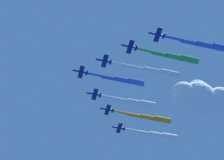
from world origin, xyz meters
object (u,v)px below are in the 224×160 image
(jet_port_inner, at_px, (153,70))
(jet_port_mid, at_px, (174,57))
(jet_starboard_inner, at_px, (134,102))
(jet_starboard_mid, at_px, (148,117))
(jet_starboard_outer, at_px, (156,134))
(jet_lead, at_px, (122,80))
(jet_port_outer, at_px, (206,45))

(jet_port_inner, distance_m, jet_port_mid, 14.65)
(jet_starboard_inner, distance_m, jet_port_mid, 39.12)
(jet_starboard_mid, bearing_deg, jet_starboard_inner, 42.72)
(jet_port_inner, relative_size, jet_starboard_outer, 1.07)
(jet_port_inner, distance_m, jet_starboard_outer, 53.97)
(jet_lead, bearing_deg, jet_port_outer, 134.50)
(jet_starboard_inner, bearing_deg, jet_port_mid, 108.72)
(jet_lead, distance_m, jet_port_mid, 33.97)
(jet_port_outer, bearing_deg, jet_starboard_outer, -88.69)
(jet_starboard_inner, bearing_deg, jet_lead, 48.63)
(jet_lead, relative_size, jet_port_inner, 0.89)
(jet_lead, height_order, jet_port_mid, jet_lead)
(jet_lead, distance_m, jet_starboard_mid, 35.84)
(jet_starboard_mid, height_order, jet_starboard_outer, jet_starboard_mid)
(jet_starboard_outer, bearing_deg, jet_starboard_mid, 52.01)
(jet_port_outer, distance_m, jet_starboard_outer, 74.87)
(jet_starboard_mid, xyz_separation_m, jet_starboard_outer, (-9.59, -12.27, -2.27))
(jet_starboard_outer, bearing_deg, jet_starboard_inner, 46.92)
(jet_starboard_inner, height_order, jet_port_outer, jet_starboard_inner)
(jet_port_outer, bearing_deg, jet_port_mid, -45.28)
(jet_port_inner, xyz_separation_m, jet_starboard_mid, (-9.97, -37.99, 0.26))
(jet_lead, bearing_deg, jet_port_mid, 134.38)
(jet_lead, height_order, jet_starboard_inner, jet_lead)
(jet_port_mid, xyz_separation_m, jet_starboard_mid, (-1.34, -49.82, -0.32))
(jet_port_inner, xyz_separation_m, jet_port_outer, (-21.27, 24.59, -1.78))
(jet_lead, bearing_deg, jet_starboard_outer, -132.52)
(jet_port_inner, height_order, jet_port_outer, jet_port_inner)
(jet_starboard_mid, bearing_deg, jet_starboard_outer, -127.99)
(jet_port_inner, relative_size, jet_port_mid, 1.09)
(jet_lead, bearing_deg, jet_starboard_inner, -131.37)
(jet_lead, height_order, jet_starboard_mid, jet_lead)
(jet_port_mid, height_order, jet_starboard_outer, jet_port_mid)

